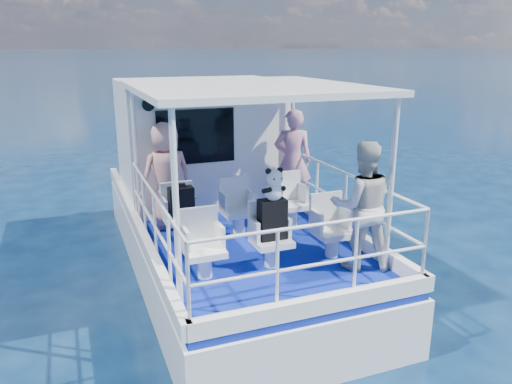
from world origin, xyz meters
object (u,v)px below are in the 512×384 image
backpack_center (272,219)px  passenger_port_fwd (167,176)px  passenger_stbd_aft (362,206)px  panda (274,184)px

backpack_center → passenger_port_fwd: bearing=115.9°
passenger_port_fwd → passenger_stbd_aft: passenger_port_fwd is taller
passenger_port_fwd → panda: passenger_port_fwd is taller
passenger_port_fwd → backpack_center: 2.20m
backpack_center → panda: panda is taller
backpack_center → panda: (0.01, -0.02, 0.47)m
passenger_port_fwd → passenger_stbd_aft: size_ratio=1.01×
passenger_port_fwd → backpack_center: size_ratio=3.17×
passenger_stbd_aft → backpack_center: (-1.05, 0.44, -0.19)m
passenger_stbd_aft → panda: bearing=-2.7°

